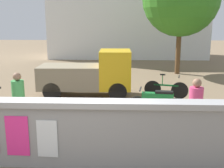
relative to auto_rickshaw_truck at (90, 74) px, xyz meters
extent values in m
plane|color=#7A664C|center=(0.23, 2.48, -0.90)|extent=(60.00, 60.00, 0.00)
cube|color=gray|center=(0.23, -5.52, -0.25)|extent=(7.74, 0.30, 1.30)
cube|color=#9E9E9E|center=(0.23, -5.52, 0.46)|extent=(7.94, 0.42, 0.12)
cube|color=#F42D8C|center=(-0.83, -5.68, -0.19)|extent=(0.48, 0.03, 0.85)
cube|color=silver|center=(-0.22, -5.68, -0.24)|extent=(0.42, 0.03, 0.79)
cylinder|color=black|center=(1.08, 0.67, -0.55)|extent=(0.70, 0.22, 0.70)
cylinder|color=black|center=(1.11, -0.62, -0.55)|extent=(0.70, 0.22, 0.70)
cylinder|color=black|center=(-1.42, 0.62, -0.55)|extent=(0.70, 0.22, 0.70)
cylinder|color=black|center=(-1.39, -0.68, -0.55)|extent=(0.70, 0.22, 0.70)
cube|color=gold|center=(0.99, 0.02, 0.20)|extent=(1.23, 1.53, 1.50)
cube|color=gray|center=(-0.81, -0.02, -0.10)|extent=(2.43, 1.55, 0.90)
cylinder|color=black|center=(1.77, -2.15, -0.60)|extent=(0.61, 0.18, 0.60)
cylinder|color=black|center=(3.06, -2.33, -0.60)|extent=(0.61, 0.20, 0.60)
cube|color=#197233|center=(2.41, -2.24, -0.32)|extent=(1.02, 0.38, 0.32)
cube|color=black|center=(2.61, -2.27, -0.14)|extent=(0.59, 0.30, 0.10)
cube|color=#262626|center=(1.87, -2.17, -0.05)|extent=(0.12, 0.56, 0.03)
cylinder|color=black|center=(3.51, -0.27, -0.57)|extent=(0.65, 0.18, 0.66)
cylinder|color=black|center=(2.49, -0.04, -0.57)|extent=(0.65, 0.18, 0.66)
cube|color=#197233|center=(3.00, -0.16, -0.39)|extent=(0.94, 0.25, 0.06)
cylinder|color=#197233|center=(2.85, -0.12, -0.17)|extent=(0.04, 0.04, 0.40)
cube|color=black|center=(2.85, -0.12, 0.03)|extent=(0.21, 0.12, 0.05)
cube|color=black|center=(3.46, -0.26, -0.02)|extent=(0.14, 0.44, 0.03)
cylinder|color=black|center=(-1.96, -2.48, -0.57)|extent=(0.66, 0.08, 0.66)
cube|color=gold|center=(-2.48, -2.52, -0.39)|extent=(0.95, 0.10, 0.06)
cube|color=black|center=(-2.01, -2.48, -0.02)|extent=(0.07, 0.44, 0.03)
cylinder|color=#338CBF|center=(-1.55, -3.50, -0.50)|extent=(0.12, 0.12, 0.80)
cylinder|color=#338CBF|center=(-1.58, -3.68, -0.50)|extent=(0.12, 0.12, 0.80)
cylinder|color=#3F994C|center=(-1.56, -3.59, 0.20)|extent=(0.38, 0.38, 0.60)
sphere|color=#8C664C|center=(-1.56, -3.59, 0.61)|extent=(0.22, 0.22, 0.22)
cylinder|color=#D83F72|center=(3.16, -4.12, -0.50)|extent=(0.12, 0.12, 0.80)
cylinder|color=#D83F72|center=(3.05, -4.25, -0.50)|extent=(0.12, 0.12, 0.80)
cylinder|color=#D83F72|center=(3.10, -4.19, 0.20)|extent=(0.48, 0.48, 0.60)
sphere|color=#8C664C|center=(3.10, -4.19, 0.61)|extent=(0.22, 0.22, 0.22)
cylinder|color=brown|center=(4.41, 5.03, 0.46)|extent=(0.28, 0.28, 2.72)
cube|color=white|center=(1.66, 12.76, 3.37)|extent=(12.47, 4.55, 8.54)
camera|label=1|loc=(1.30, -10.86, 2.10)|focal=44.67mm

